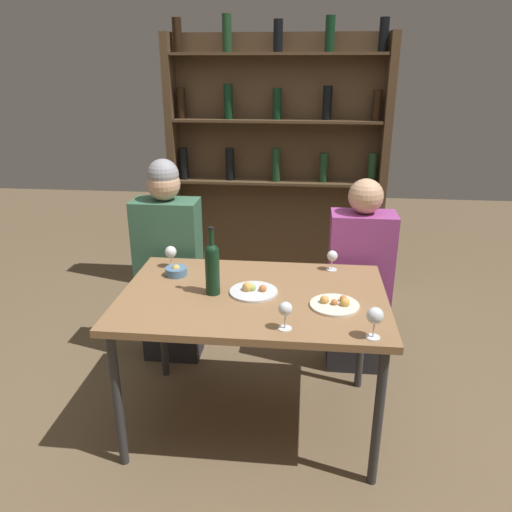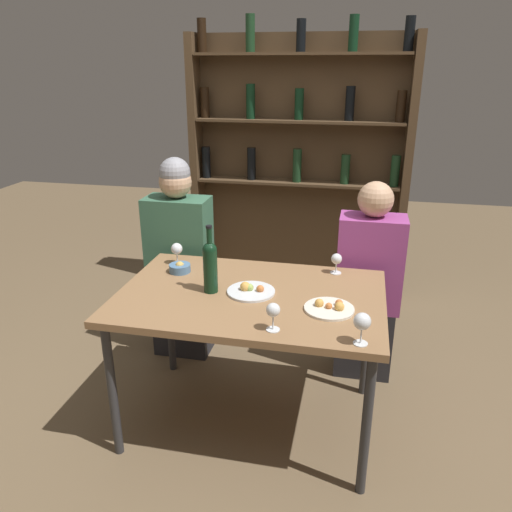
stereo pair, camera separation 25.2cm
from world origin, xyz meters
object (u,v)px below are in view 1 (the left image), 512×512
(snack_bowl, at_px, (176,271))
(seated_person_right, at_px, (359,283))
(food_plate_0, at_px, (335,304))
(seated_person_left, at_px, (169,267))
(wine_glass_0, at_px, (285,310))
(wine_glass_1, at_px, (332,257))
(wine_glass_2, at_px, (375,317))
(wine_bottle, at_px, (212,266))
(food_plate_1, at_px, (253,291))
(wine_glass_3, at_px, (171,253))

(snack_bowl, distance_m, seated_person_right, 1.12)
(food_plate_0, height_order, seated_person_left, seated_person_left)
(snack_bowl, xyz_separation_m, seated_person_right, (1.02, 0.42, -0.21))
(wine_glass_0, bearing_deg, wine_glass_1, 71.85)
(seated_person_right, bearing_deg, wine_glass_2, -92.38)
(food_plate_0, bearing_deg, seated_person_right, 75.29)
(wine_bottle, height_order, food_plate_1, wine_bottle)
(wine_glass_1, bearing_deg, seated_person_right, 54.52)
(food_plate_1, bearing_deg, wine_glass_2, -35.17)
(wine_bottle, distance_m, wine_glass_1, 0.70)
(wine_bottle, relative_size, seated_person_right, 0.28)
(food_plate_0, relative_size, snack_bowl, 2.00)
(food_plate_0, bearing_deg, wine_glass_3, 156.12)
(wine_glass_0, relative_size, wine_glass_2, 0.91)
(wine_bottle, distance_m, seated_person_right, 1.05)
(wine_glass_1, relative_size, food_plate_0, 0.49)
(seated_person_left, relative_size, seated_person_right, 1.07)
(food_plate_0, relative_size, food_plate_1, 0.97)
(wine_glass_2, height_order, seated_person_left, seated_person_left)
(wine_bottle, bearing_deg, seated_person_right, 38.66)
(food_plate_0, bearing_deg, snack_bowl, 161.22)
(food_plate_0, height_order, snack_bowl, snack_bowl)
(wine_glass_0, xyz_separation_m, wine_glass_1, (0.22, 0.68, -0.01))
(wine_glass_1, bearing_deg, food_plate_1, -139.69)
(wine_glass_3, height_order, food_plate_0, wine_glass_3)
(wine_bottle, relative_size, wine_glass_2, 2.48)
(wine_glass_0, xyz_separation_m, snack_bowl, (-0.61, 0.52, -0.07))
(wine_glass_0, distance_m, food_plate_0, 0.34)
(wine_glass_0, distance_m, food_plate_1, 0.39)
(wine_glass_3, relative_size, food_plate_0, 0.53)
(wine_glass_3, bearing_deg, seated_person_left, 108.98)
(wine_glass_1, distance_m, food_plate_1, 0.52)
(wine_glass_0, relative_size, seated_person_right, 0.10)
(food_plate_0, xyz_separation_m, snack_bowl, (-0.83, 0.28, 0.01))
(food_plate_1, bearing_deg, wine_glass_3, 149.72)
(wine_glass_1, relative_size, wine_glass_3, 0.92)
(wine_bottle, relative_size, wine_glass_3, 2.80)
(wine_glass_0, distance_m, seated_person_left, 1.23)
(food_plate_1, height_order, seated_person_left, seated_person_left)
(food_plate_0, distance_m, seated_person_right, 0.75)
(wine_bottle, bearing_deg, wine_glass_0, -40.51)
(wine_bottle, bearing_deg, seated_person_left, 122.72)
(wine_glass_3, distance_m, snack_bowl, 0.14)
(wine_bottle, bearing_deg, snack_bowl, 139.45)
(seated_person_right, bearing_deg, seated_person_left, 180.00)
(wine_glass_0, distance_m, wine_glass_3, 0.92)
(wine_glass_1, distance_m, food_plate_0, 0.45)
(wine_glass_2, height_order, food_plate_0, wine_glass_2)
(wine_bottle, bearing_deg, wine_glass_3, 133.09)
(wine_glass_3, bearing_deg, food_plate_0, -23.88)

